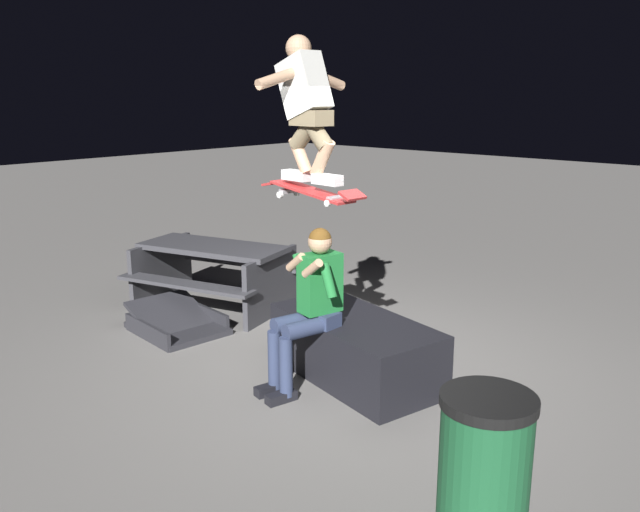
{
  "coord_description": "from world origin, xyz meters",
  "views": [
    {
      "loc": [
        -3.47,
        4.27,
        2.45
      ],
      "look_at": [
        0.01,
        0.39,
        1.15
      ],
      "focal_mm": 36.61,
      "sensor_mm": 36.0,
      "label": 1
    }
  ],
  "objects": [
    {
      "name": "skateboard",
      "position": [
        0.01,
        0.49,
        1.69
      ],
      "size": [
        1.03,
        0.28,
        0.13
      ],
      "color": "#B72D2D"
    },
    {
      "name": "ledge_box_main",
      "position": [
        -0.12,
        0.08,
        0.27
      ],
      "size": [
        1.73,
        1.11,
        0.55
      ],
      "primitive_type": "cube",
      "rotation": [
        0.0,
        0.0,
        -0.23
      ],
      "color": "black",
      "rests_on": "ground"
    },
    {
      "name": "kicker_ramp",
      "position": [
        2.01,
        0.43,
        0.06
      ],
      "size": [
        1.04,
        0.86,
        0.38
      ],
      "color": "#28282D",
      "rests_on": "ground"
    },
    {
      "name": "picnic_table_back",
      "position": [
        2.34,
        -0.35,
        0.5
      ],
      "size": [
        2.0,
        1.75,
        0.75
      ],
      "color": "#38383D",
      "rests_on": "ground"
    },
    {
      "name": "ground_plane",
      "position": [
        0.0,
        0.0,
        0.0
      ],
      "size": [
        40.0,
        40.0,
        0.0
      ],
      "primitive_type": "plane",
      "color": "slate"
    },
    {
      "name": "skater_airborne",
      "position": [
        0.07,
        0.49,
        2.38
      ],
      "size": [
        0.63,
        0.89,
        1.12
      ],
      "color": "white"
    },
    {
      "name": "person_sitting_on_ledge",
      "position": [
        0.04,
        0.5,
        0.78
      ],
      "size": [
        0.59,
        0.78,
        1.38
      ],
      "color": "#2D3856",
      "rests_on": "ground"
    },
    {
      "name": "trash_bin",
      "position": [
        -2.01,
        1.29,
        0.44
      ],
      "size": [
        0.53,
        0.53,
        0.88
      ],
      "color": "#19512D",
      "rests_on": "ground"
    }
  ]
}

